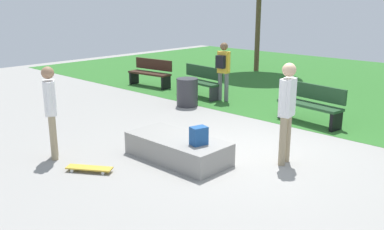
{
  "coord_description": "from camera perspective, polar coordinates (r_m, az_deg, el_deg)",
  "views": [
    {
      "loc": [
        4.39,
        -6.42,
        2.85
      ],
      "look_at": [
        -0.82,
        -0.89,
        0.77
      ],
      "focal_mm": 39.45,
      "sensor_mm": 36.0,
      "label": 1
    }
  ],
  "objects": [
    {
      "name": "ground_plane",
      "position": [
        8.29,
        8.4,
        -4.96
      ],
      "size": [
        28.0,
        28.0,
        0.0
      ],
      "primitive_type": "plane",
      "color": "gray"
    },
    {
      "name": "concrete_ledge",
      "position": [
        7.79,
        -1.94,
        -4.52
      ],
      "size": [
        1.96,
        0.91,
        0.41
      ],
      "primitive_type": "cube",
      "color": "gray",
      "rests_on": "ground_plane"
    },
    {
      "name": "backpack_on_ledge",
      "position": [
        7.31,
        0.92,
        -2.81
      ],
      "size": [
        0.26,
        0.32,
        0.32
      ],
      "primitive_type": "cube",
      "rotation": [
        0.0,
        0.0,
        1.32
      ],
      "color": "#1E4C8C",
      "rests_on": "concrete_ledge"
    },
    {
      "name": "skater_performing_trick",
      "position": [
        8.03,
        -18.58,
        1.23
      ],
      "size": [
        0.38,
        0.33,
        1.71
      ],
      "color": "tan",
      "rests_on": "ground_plane"
    },
    {
      "name": "skater_watching",
      "position": [
        7.51,
        12.72,
        1.29
      ],
      "size": [
        0.25,
        0.42,
        1.82
      ],
      "color": "tan",
      "rests_on": "ground_plane"
    },
    {
      "name": "skateboard_by_ledge",
      "position": [
        7.48,
        -13.72,
        -6.99
      ],
      "size": [
        0.78,
        0.6,
        0.08
      ],
      "color": "gold",
      "rests_on": "ground_plane"
    },
    {
      "name": "park_bench_far_left",
      "position": [
        10.37,
        15.83,
        1.53
      ],
      "size": [
        1.65,
        0.69,
        0.91
      ],
      "color": "#1E4223",
      "rests_on": "ground_plane"
    },
    {
      "name": "park_bench_far_right",
      "position": [
        14.41,
        -5.59,
        5.79
      ],
      "size": [
        1.64,
        0.63,
        0.91
      ],
      "color": "#331E14",
      "rests_on": "ground_plane"
    },
    {
      "name": "park_bench_near_path",
      "position": [
        12.81,
        1.12,
        4.66
      ],
      "size": [
        1.64,
        0.64,
        0.91
      ],
      "color": "#1E4223",
      "rests_on": "ground_plane"
    },
    {
      "name": "trash_bin",
      "position": [
        11.64,
        -0.64,
        3.1
      ],
      "size": [
        0.59,
        0.59,
        0.77
      ],
      "primitive_type": "cylinder",
      "color": "#333338",
      "rests_on": "ground_plane"
    },
    {
      "name": "pedestrian_with_backpack",
      "position": [
        12.14,
        4.24,
        6.57
      ],
      "size": [
        0.43,
        0.37,
        1.69
      ],
      "color": "slate",
      "rests_on": "ground_plane"
    }
  ]
}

